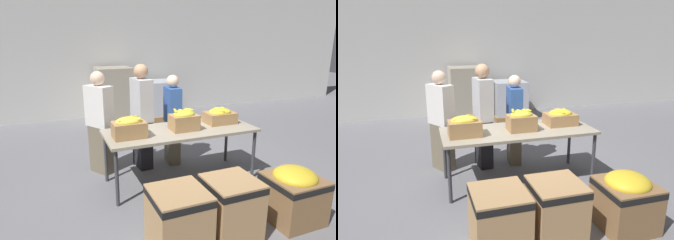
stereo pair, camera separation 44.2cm
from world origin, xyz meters
The scene contains 14 objects.
ground_plane centered at (0.00, 0.00, 0.00)m, with size 30.00×30.00×0.00m, color slate.
wall_back centered at (0.00, 4.33, 2.00)m, with size 16.00×0.08×4.00m.
sorting_table centered at (0.00, 0.00, 0.76)m, with size 2.22×0.87×0.81m.
banana_box_0 centered at (-0.79, -0.08, 0.96)m, with size 0.44×0.31×0.29m.
banana_box_1 centered at (0.03, -0.04, 0.96)m, with size 0.40×0.34×0.31m.
banana_box_2 centered at (0.71, 0.08, 0.93)m, with size 0.46×0.35×0.25m.
volunteer_0 centered at (0.16, 0.68, 0.76)m, with size 0.24×0.43×1.53m.
volunteer_1 centered at (-1.05, 0.75, 0.81)m, with size 0.42×0.49×1.63m.
volunteer_2 centered at (-0.38, 0.70, 0.86)m, with size 0.27×0.48×1.72m.
donation_bin_0 centered at (-0.67, -1.44, 0.36)m, with size 0.55×0.55×0.67m.
donation_bin_1 centered at (-0.06, -1.44, 0.37)m, with size 0.54×0.54×0.68m.
donation_bin_2 centered at (0.81, -1.44, 0.35)m, with size 0.59×0.59×0.66m.
pallet_stack_0 centered at (0.92, 3.60, 0.49)m, with size 0.92×0.92×1.01m.
pallet_stack_1 centered at (-0.19, 3.73, 0.69)m, with size 0.93×0.93×1.39m.
Camera 1 is at (-1.74, -3.83, 2.11)m, focal length 32.00 mm.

